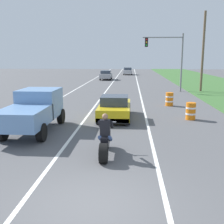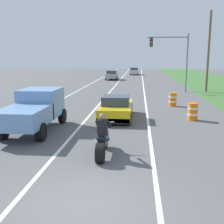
{
  "view_description": "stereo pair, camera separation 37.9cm",
  "coord_description": "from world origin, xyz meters",
  "px_view_note": "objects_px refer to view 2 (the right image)",
  "views": [
    {
      "loc": [
        0.88,
        -6.15,
        3.58
      ],
      "look_at": [
        -0.01,
        6.71,
        1.0
      ],
      "focal_mm": 43.93,
      "sensor_mm": 36.0,
      "label": 1
    },
    {
      "loc": [
        1.26,
        -6.12,
        3.58
      ],
      "look_at": [
        -0.01,
        6.71,
        1.0
      ],
      "focal_mm": 43.93,
      "sensor_mm": 36.0,
      "label": 2
    }
  ],
  "objects_px": {
    "pickup_truck_left_lane_light_blue": "(35,109)",
    "construction_barrel_mid": "(173,99)",
    "distant_car_far_ahead": "(112,75)",
    "motorcycle_with_rider": "(102,141)",
    "distant_car_further_ahead": "(134,71)",
    "sports_car_yellow": "(116,108)",
    "traffic_light_mast_near": "(175,53)",
    "construction_barrel_nearest": "(193,112)"
  },
  "relations": [
    {
      "from": "pickup_truck_left_lane_light_blue",
      "to": "construction_barrel_mid",
      "type": "xyz_separation_m",
      "value": [
        7.58,
        7.76,
        -0.6
      ]
    },
    {
      "from": "distant_car_far_ahead",
      "to": "motorcycle_with_rider",
      "type": "bearing_deg",
      "value": -84.82
    },
    {
      "from": "distant_car_further_ahead",
      "to": "sports_car_yellow",
      "type": "bearing_deg",
      "value": -90.31
    },
    {
      "from": "traffic_light_mast_near",
      "to": "construction_barrel_nearest",
      "type": "bearing_deg",
      "value": -92.04
    },
    {
      "from": "traffic_light_mast_near",
      "to": "distant_car_far_ahead",
      "type": "distance_m",
      "value": 17.47
    },
    {
      "from": "pickup_truck_left_lane_light_blue",
      "to": "sports_car_yellow",
      "type": "bearing_deg",
      "value": 40.61
    },
    {
      "from": "distant_car_further_ahead",
      "to": "construction_barrel_nearest",
      "type": "bearing_deg",
      "value": -84.29
    },
    {
      "from": "sports_car_yellow",
      "to": "traffic_light_mast_near",
      "type": "relative_size",
      "value": 0.72
    },
    {
      "from": "traffic_light_mast_near",
      "to": "distant_car_far_ahead",
      "type": "xyz_separation_m",
      "value": [
        -8.07,
        15.17,
        -3.2
      ]
    },
    {
      "from": "construction_barrel_nearest",
      "to": "traffic_light_mast_near",
      "type": "bearing_deg",
      "value": 87.96
    },
    {
      "from": "construction_barrel_mid",
      "to": "distant_car_further_ahead",
      "type": "distance_m",
      "value": 37.77
    },
    {
      "from": "motorcycle_with_rider",
      "to": "distant_car_far_ahead",
      "type": "xyz_separation_m",
      "value": [
        -3.18,
        35.11,
        0.18
      ]
    },
    {
      "from": "motorcycle_with_rider",
      "to": "construction_barrel_nearest",
      "type": "distance_m",
      "value": 7.81
    },
    {
      "from": "pickup_truck_left_lane_light_blue",
      "to": "construction_barrel_nearest",
      "type": "bearing_deg",
      "value": 21.09
    },
    {
      "from": "motorcycle_with_rider",
      "to": "construction_barrel_nearest",
      "type": "xyz_separation_m",
      "value": [
        4.4,
        6.45,
        -0.09
      ]
    },
    {
      "from": "motorcycle_with_rider",
      "to": "construction_barrel_mid",
      "type": "height_order",
      "value": "motorcycle_with_rider"
    },
    {
      "from": "pickup_truck_left_lane_light_blue",
      "to": "distant_car_further_ahead",
      "type": "xyz_separation_m",
      "value": [
        3.97,
        45.35,
        -0.33
      ]
    },
    {
      "from": "sports_car_yellow",
      "to": "traffic_light_mast_near",
      "type": "height_order",
      "value": "traffic_light_mast_near"
    },
    {
      "from": "traffic_light_mast_near",
      "to": "distant_car_further_ahead",
      "type": "xyz_separation_m",
      "value": [
        -4.7,
        28.71,
        -3.2
      ]
    },
    {
      "from": "construction_barrel_nearest",
      "to": "distant_car_further_ahead",
      "type": "distance_m",
      "value": 42.41
    },
    {
      "from": "motorcycle_with_rider",
      "to": "distant_car_further_ahead",
      "type": "xyz_separation_m",
      "value": [
        0.18,
        48.65,
        0.18
      ]
    },
    {
      "from": "traffic_light_mast_near",
      "to": "motorcycle_with_rider",
      "type": "bearing_deg",
      "value": -103.76
    },
    {
      "from": "sports_car_yellow",
      "to": "traffic_light_mast_near",
      "type": "distance_m",
      "value": 14.7
    },
    {
      "from": "motorcycle_with_rider",
      "to": "traffic_light_mast_near",
      "type": "distance_m",
      "value": 20.8
    },
    {
      "from": "distant_car_far_ahead",
      "to": "distant_car_further_ahead",
      "type": "xyz_separation_m",
      "value": [
        3.37,
        13.54,
        0.0
      ]
    },
    {
      "from": "motorcycle_with_rider",
      "to": "distant_car_further_ahead",
      "type": "height_order",
      "value": "motorcycle_with_rider"
    },
    {
      "from": "pickup_truck_left_lane_light_blue",
      "to": "construction_barrel_nearest",
      "type": "height_order",
      "value": "pickup_truck_left_lane_light_blue"
    },
    {
      "from": "traffic_light_mast_near",
      "to": "construction_barrel_mid",
      "type": "xyz_separation_m",
      "value": [
        -1.09,
        -8.89,
        -3.46
      ]
    },
    {
      "from": "traffic_light_mast_near",
      "to": "construction_barrel_mid",
      "type": "bearing_deg",
      "value": -97.0
    },
    {
      "from": "construction_barrel_nearest",
      "to": "distant_car_far_ahead",
      "type": "bearing_deg",
      "value": 104.83
    },
    {
      "from": "construction_barrel_nearest",
      "to": "construction_barrel_mid",
      "type": "xyz_separation_m",
      "value": [
        -0.61,
        4.6,
        0.0
      ]
    },
    {
      "from": "motorcycle_with_rider",
      "to": "distant_car_far_ahead",
      "type": "distance_m",
      "value": 35.25
    },
    {
      "from": "distant_car_far_ahead",
      "to": "construction_barrel_mid",
      "type": "bearing_deg",
      "value": -73.84
    },
    {
      "from": "sports_car_yellow",
      "to": "construction_barrel_mid",
      "type": "distance_m",
      "value": 5.95
    },
    {
      "from": "construction_barrel_nearest",
      "to": "construction_barrel_mid",
      "type": "distance_m",
      "value": 4.64
    },
    {
      "from": "construction_barrel_nearest",
      "to": "distant_car_far_ahead",
      "type": "height_order",
      "value": "distant_car_far_ahead"
    },
    {
      "from": "traffic_light_mast_near",
      "to": "pickup_truck_left_lane_light_blue",
      "type": "bearing_deg",
      "value": -117.52
    },
    {
      "from": "sports_car_yellow",
      "to": "distant_car_far_ahead",
      "type": "distance_m",
      "value": 28.78
    },
    {
      "from": "construction_barrel_nearest",
      "to": "distant_car_further_ahead",
      "type": "height_order",
      "value": "distant_car_further_ahead"
    },
    {
      "from": "sports_car_yellow",
      "to": "distant_car_further_ahead",
      "type": "bearing_deg",
      "value": 89.69
    },
    {
      "from": "construction_barrel_mid",
      "to": "distant_car_far_ahead",
      "type": "relative_size",
      "value": 0.25
    },
    {
      "from": "construction_barrel_mid",
      "to": "pickup_truck_left_lane_light_blue",
      "type": "bearing_deg",
      "value": -134.34
    }
  ]
}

